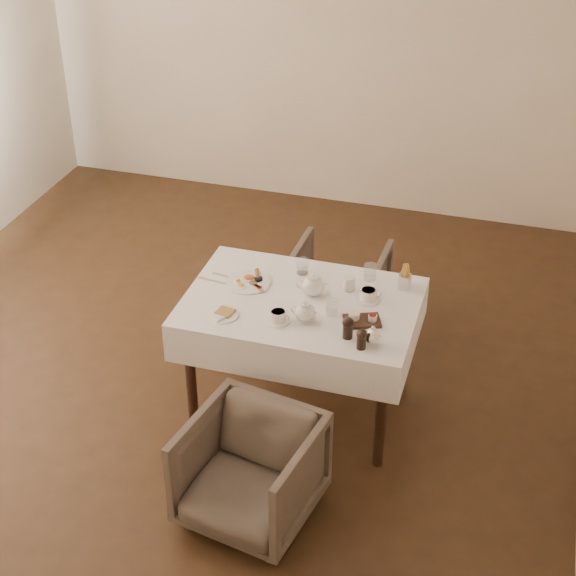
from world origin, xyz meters
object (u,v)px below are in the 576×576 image
at_px(table, 301,318).
at_px(armchair_near, 250,472).
at_px(breakfast_plate, 249,281).
at_px(armchair_far, 338,287).
at_px(teapot_centre, 313,284).

distance_m(table, armchair_near, 0.95).
bearing_deg(table, breakfast_plate, 164.47).
relative_size(armchair_near, breakfast_plate, 2.48).
height_order(armchair_far, teapot_centre, teapot_centre).
bearing_deg(teapot_centre, breakfast_plate, 165.00).
height_order(table, breakfast_plate, breakfast_plate).
height_order(armchair_far, breakfast_plate, breakfast_plate).
relative_size(armchair_near, armchair_far, 1.03).
bearing_deg(teapot_centre, armchair_near, -105.76).
bearing_deg(breakfast_plate, teapot_centre, 2.55).
distance_m(armchair_near, armchair_far, 1.80).
xyz_separation_m(table, teapot_centre, (0.04, 0.08, 0.19)).
bearing_deg(teapot_centre, table, -132.74).
distance_m(table, armchair_far, 0.99).
relative_size(table, armchair_far, 2.08).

